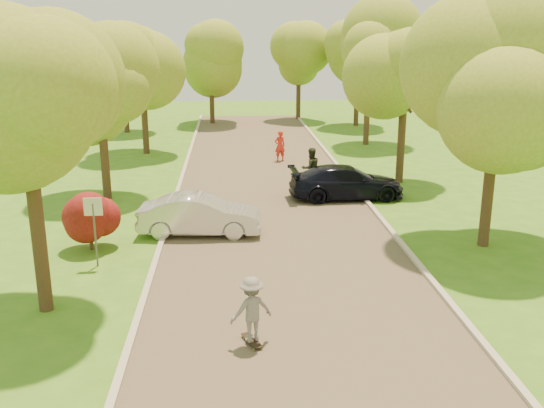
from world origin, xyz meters
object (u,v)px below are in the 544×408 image
object	(u,v)px
street_sign	(94,217)
skateboarder	(251,309)
person_olive	(311,168)
silver_sedan	(200,215)
longboard	(252,340)
dark_sedan	(346,182)
person_striped	(280,146)

from	to	relation	value
street_sign	skateboarder	world-z (taller)	street_sign
street_sign	person_olive	bearing A→B (deg)	49.40
street_sign	skateboarder	xyz separation A→B (m)	(4.55, -5.17, -0.68)
street_sign	silver_sedan	xyz separation A→B (m)	(3.03, 2.85, -0.85)
person_olive	skateboarder	bearing A→B (deg)	58.96
longboard	skateboarder	bearing A→B (deg)	23.75
dark_sedan	skateboarder	size ratio (longest dim) A/B	3.16
longboard	person_olive	size ratio (longest dim) A/B	0.44
silver_sedan	skateboarder	world-z (taller)	skateboarder
skateboarder	person_olive	world-z (taller)	person_olive
person_olive	silver_sedan	bearing A→B (deg)	34.46
silver_sedan	dark_sedan	xyz separation A→B (m)	(6.07, 4.41, 0.00)
silver_sedan	longboard	xyz separation A→B (m)	(1.52, -8.02, -0.62)
silver_sedan	longboard	bearing A→B (deg)	-165.31
dark_sedan	person_olive	size ratio (longest dim) A/B	2.61
person_striped	person_olive	xyz separation A→B (m)	(0.90, -6.16, 0.09)
person_striped	skateboarder	bearing A→B (deg)	66.41
street_sign	skateboarder	distance (m)	6.92
silver_sedan	dark_sedan	world-z (taller)	dark_sedan
skateboarder	longboard	bearing A→B (deg)	-156.25
silver_sedan	person_striped	size ratio (longest dim) A/B	2.54
silver_sedan	person_olive	xyz separation A→B (m)	(4.77, 6.25, 0.23)
longboard	silver_sedan	bearing A→B (deg)	-100.53
skateboarder	dark_sedan	bearing A→B (deg)	-131.36
dark_sedan	person_olive	world-z (taller)	person_olive
dark_sedan	longboard	distance (m)	13.25
person_olive	dark_sedan	bearing A→B (deg)	106.98
skateboarder	person_striped	world-z (taller)	person_striped
person_striped	longboard	bearing A→B (deg)	66.41
dark_sedan	person_olive	xyz separation A→B (m)	(-1.30, 1.84, 0.23)
street_sign	person_striped	size ratio (longest dim) A/B	1.28
silver_sedan	street_sign	bearing A→B (deg)	137.15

